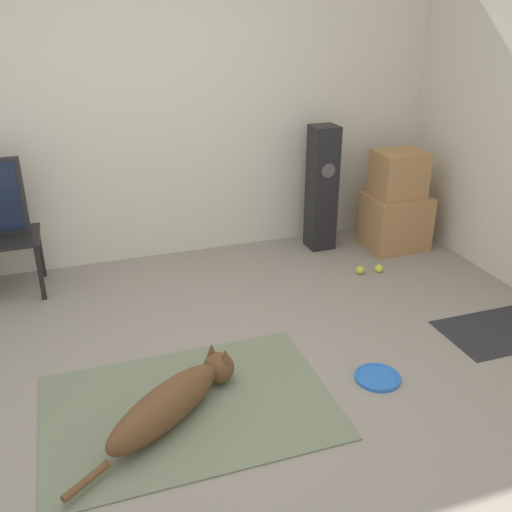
# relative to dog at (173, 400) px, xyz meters

# --- Properties ---
(ground_plane) EXTENTS (12.00, 12.00, 0.00)m
(ground_plane) POSITION_rel_dog_xyz_m (0.22, 0.09, -0.13)
(ground_plane) COLOR gray
(wall_back) EXTENTS (8.00, 0.06, 2.55)m
(wall_back) POSITION_rel_dog_xyz_m (0.22, 2.19, 1.15)
(wall_back) COLOR beige
(wall_back) RESTS_ON ground_plane
(area_rug) EXTENTS (1.56, 1.07, 0.01)m
(area_rug) POSITION_rel_dog_xyz_m (0.09, 0.07, -0.12)
(area_rug) COLOR slate
(area_rug) RESTS_ON ground_plane
(dog) EXTENTS (0.99, 0.77, 0.24)m
(dog) POSITION_rel_dog_xyz_m (0.00, 0.00, 0.00)
(dog) COLOR brown
(dog) RESTS_ON area_rug
(frisbee) EXTENTS (0.27, 0.27, 0.03)m
(frisbee) POSITION_rel_dog_xyz_m (1.21, -0.04, -0.11)
(frisbee) COLOR blue
(frisbee) RESTS_ON ground_plane
(cardboard_box_lower) EXTENTS (0.52, 0.44, 0.48)m
(cardboard_box_lower) POSITION_rel_dog_xyz_m (2.34, 1.68, 0.11)
(cardboard_box_lower) COLOR #A87A4C
(cardboard_box_lower) RESTS_ON ground_plane
(cardboard_box_upper) EXTENTS (0.41, 0.35, 0.39)m
(cardboard_box_upper) POSITION_rel_dog_xyz_m (2.33, 1.68, 0.55)
(cardboard_box_upper) COLOR #A87A4C
(cardboard_box_upper) RESTS_ON cardboard_box_lower
(floor_speaker) EXTENTS (0.22, 0.23, 1.09)m
(floor_speaker) POSITION_rel_dog_xyz_m (1.71, 1.89, 0.42)
(floor_speaker) COLOR black
(floor_speaker) RESTS_ON ground_plane
(tennis_ball_by_boxes) EXTENTS (0.07, 0.07, 0.07)m
(tennis_ball_by_boxes) POSITION_rel_dog_xyz_m (1.94, 1.23, -0.09)
(tennis_ball_by_boxes) COLOR #C6E033
(tennis_ball_by_boxes) RESTS_ON ground_plane
(tennis_ball_near_speaker) EXTENTS (0.07, 0.07, 0.07)m
(tennis_ball_near_speaker) POSITION_rel_dog_xyz_m (1.79, 1.26, -0.09)
(tennis_ball_near_speaker) COLOR #C6E033
(tennis_ball_near_speaker) RESTS_ON ground_plane
(door_mat) EXTENTS (0.79, 0.52, 0.01)m
(door_mat) POSITION_rel_dog_xyz_m (2.26, 0.17, -0.12)
(door_mat) COLOR #28282D
(door_mat) RESTS_ON ground_plane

